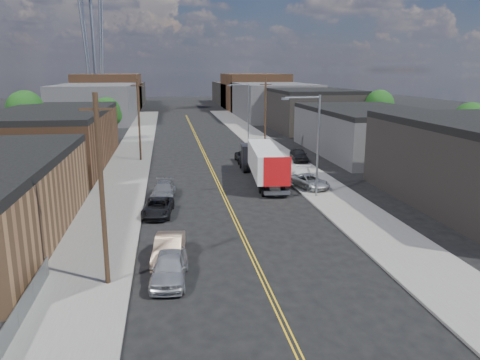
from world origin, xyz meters
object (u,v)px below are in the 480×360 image
object	(u,v)px
car_right_lot_c	(299,155)
car_ahead_truck	(245,157)
car_left_a	(169,268)
car_right_lot_b	(301,175)
car_left_b	(169,249)
car_left_c	(158,207)
car_right_lot_a	(309,181)
semi_truck	(261,160)
car_left_d	(163,191)

from	to	relation	value
car_right_lot_c	car_ahead_truck	distance (m)	6.56
car_left_a	car_right_lot_b	bearing A→B (deg)	62.87
car_ahead_truck	car_left_b	bearing A→B (deg)	-107.24
car_left_b	car_right_lot_c	distance (m)	32.59
car_left_c	car_right_lot_a	size ratio (longest dim) A/B	1.01
car_right_lot_c	car_left_c	bearing A→B (deg)	-125.55
semi_truck	car_ahead_truck	xyz separation A→B (m)	(0.00, 9.77, -1.45)
car_right_lot_c	semi_truck	bearing A→B (deg)	-120.48
semi_truck	car_ahead_truck	world-z (taller)	semi_truck
car_right_lot_b	car_ahead_truck	size ratio (longest dim) A/B	0.96
semi_truck	car_left_d	size ratio (longest dim) A/B	2.95
car_left_d	car_right_lot_b	xyz separation A→B (m)	(13.57, 3.61, 0.10)
car_right_lot_c	car_right_lot_b	bearing A→B (deg)	-99.18
semi_truck	car_left_c	size ratio (longest dim) A/B	3.09
car_right_lot_b	car_ahead_truck	distance (m)	12.09
car_left_b	car_right_lot_a	xyz separation A→B (m)	(13.28, 15.20, 0.04)
car_left_c	car_right_lot_b	xyz separation A→B (m)	(13.97, 8.56, 0.16)
car_right_lot_a	car_right_lot_b	world-z (taller)	car_right_lot_b
car_left_a	car_left_b	bearing A→B (deg)	95.66
car_left_b	car_right_lot_a	world-z (taller)	car_left_b
car_left_a	car_left_c	distance (m)	11.96
car_left_b	car_right_lot_a	distance (m)	20.18
car_right_lot_a	car_left_a	bearing A→B (deg)	-145.72
car_left_a	car_left_c	xyz separation A→B (m)	(-0.77, 11.93, -0.14)
car_left_b	car_right_lot_b	size ratio (longest dim) A/B	1.01
car_left_c	car_ahead_truck	size ratio (longest dim) A/B	0.98
car_right_lot_a	car_ahead_truck	world-z (taller)	car_right_lot_a
car_left_c	car_right_lot_a	xyz separation A→B (m)	(14.04, 6.07, 0.15)
car_right_lot_b	car_right_lot_c	size ratio (longest dim) A/B	1.01
car_right_lot_c	car_left_a	bearing A→B (deg)	-111.67
car_left_b	car_ahead_truck	world-z (taller)	car_left_b
car_left_a	car_right_lot_b	size ratio (longest dim) A/B	1.02
car_left_a	car_left_c	world-z (taller)	car_left_a
car_left_c	car_left_a	bearing A→B (deg)	-79.45
car_left_d	car_right_lot_a	size ratio (longest dim) A/B	1.05
car_left_a	car_left_b	distance (m)	2.80
car_left_a	car_ahead_truck	size ratio (longest dim) A/B	0.97
car_right_lot_b	car_left_a	bearing A→B (deg)	-101.16
semi_truck	car_left_b	xyz separation A→B (m)	(-9.50, -19.43, -1.35)
car_left_c	car_left_d	world-z (taller)	car_left_d
car_left_a	car_ahead_truck	xyz separation A→B (m)	(9.50, 32.00, -0.13)
car_right_lot_a	car_left_d	bearing A→B (deg)	165.35
car_right_lot_c	car_ahead_truck	world-z (taller)	car_right_lot_c
car_right_lot_a	car_right_lot_b	distance (m)	2.49
car_ahead_truck	car_left_d	bearing A→B (deg)	-122.36
semi_truck	car_left_c	xyz separation A→B (m)	(-10.27, -10.30, -1.46)
car_left_c	car_left_d	bearing A→B (deg)	92.28
car_right_lot_a	car_right_lot_c	world-z (taller)	car_right_lot_c
car_left_b	car_right_lot_c	xyz separation A→B (m)	(16.00, 28.39, 0.16)
car_right_lot_b	car_right_lot_c	xyz separation A→B (m)	(2.80, 10.69, 0.11)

